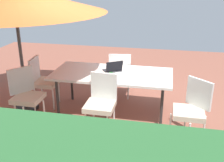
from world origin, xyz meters
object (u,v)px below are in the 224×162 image
(chair_northeast, at_px, (26,94))
(chair_east, at_px, (43,79))
(chair_northwest, at_px, (192,108))
(chair_north, at_px, (101,101))
(laptop, at_px, (113,69))
(dining_table, at_px, (112,76))
(patio_umbrella, at_px, (14,0))
(cup, at_px, (111,75))
(chair_south, at_px, (120,72))

(chair_northeast, height_order, chair_east, same)
(chair_east, distance_m, chair_northwest, 2.83)
(chair_north, height_order, laptop, laptop)
(chair_northeast, bearing_deg, dining_table, -25.84)
(chair_east, bearing_deg, dining_table, -95.23)
(chair_northwest, xyz_separation_m, laptop, (1.38, -0.77, 0.27))
(patio_umbrella, distance_m, chair_north, 2.26)
(laptop, xyz_separation_m, cup, (-0.03, 0.31, -0.00))
(patio_umbrella, xyz_separation_m, chair_north, (-1.62, 0.51, -1.49))
(chair_east, xyz_separation_m, cup, (-1.40, 0.21, 0.27))
(chair_east, relative_size, cup, 11.38)
(dining_table, distance_m, chair_north, 0.75)
(chair_south, height_order, chair_east, same)
(laptop, bearing_deg, chair_south, -125.72)
(chair_south, bearing_deg, laptop, 80.53)
(chair_northwest, bearing_deg, cup, -157.40)
(chair_south, relative_size, chair_north, 1.00)
(patio_umbrella, xyz_separation_m, chair_south, (-1.67, -0.93, -1.49))
(dining_table, xyz_separation_m, chair_northeast, (1.35, 0.71, -0.18))
(chair_east, xyz_separation_m, laptop, (-1.37, -0.10, 0.27))
(chair_northwest, xyz_separation_m, chair_north, (1.40, 0.04, 0.00))
(patio_umbrella, bearing_deg, chair_northeast, 121.76)
(chair_east, relative_size, laptop, 2.44)
(chair_east, height_order, chair_north, same)
(chair_northeast, height_order, chair_northwest, same)
(chair_northeast, relative_size, chair_northwest, 1.00)
(chair_north, bearing_deg, patio_umbrella, 167.27)
(chair_northwest, bearing_deg, laptop, -167.77)
(dining_table, distance_m, chair_south, 0.73)
(chair_south, distance_m, chair_northeast, 1.97)
(chair_east, bearing_deg, chair_north, -123.62)
(chair_north, distance_m, laptop, 0.86)
(chair_south, xyz_separation_m, chair_east, (1.39, 0.71, 0.00))
(chair_northeast, distance_m, chair_north, 1.32)
(laptop, height_order, cup, laptop)
(chair_east, distance_m, cup, 1.44)
(dining_table, height_order, laptop, laptop)
(chair_south, bearing_deg, chair_east, 19.87)
(chair_northwest, xyz_separation_m, cup, (1.35, -0.46, 0.27))
(chair_northwest, bearing_deg, chair_north, -136.70)
(patio_umbrella, xyz_separation_m, chair_northwest, (-3.03, 0.47, -1.49))
(chair_northeast, xyz_separation_m, chair_northwest, (-2.72, -0.02, 0.00))
(patio_umbrella, height_order, chair_north, patio_umbrella)
(chair_south, xyz_separation_m, laptop, (0.02, 0.62, 0.27))
(chair_northeast, relative_size, chair_north, 1.00)
(chair_northwest, bearing_deg, chair_east, -152.29)
(chair_south, xyz_separation_m, chair_northwest, (-1.36, 1.39, 0.00))
(laptop, bearing_deg, chair_northwest, 117.17)
(chair_northeast, distance_m, chair_east, 0.70)
(patio_umbrella, relative_size, cup, 36.90)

